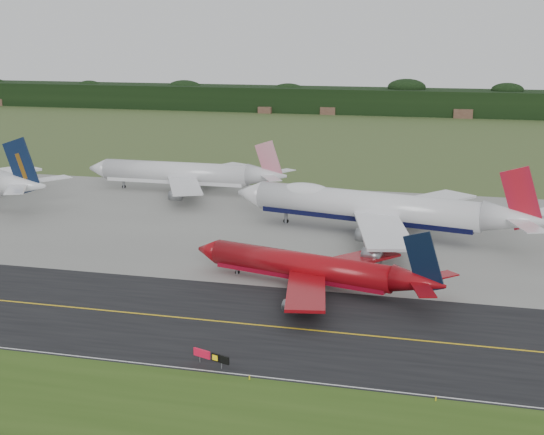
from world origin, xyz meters
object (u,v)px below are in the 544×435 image
(jet_ba_747, at_px, (376,208))
(taxiway_sign, at_px, (211,356))
(jet_red_737, at_px, (314,268))
(jet_star_tail, at_px, (186,174))

(jet_ba_747, distance_m, taxiway_sign, 67.45)
(jet_red_737, bearing_deg, jet_star_tail, 125.19)
(jet_ba_747, distance_m, jet_red_737, 35.37)
(jet_ba_747, relative_size, jet_red_737, 1.50)
(jet_ba_747, bearing_deg, jet_star_tail, 150.12)
(jet_ba_747, height_order, jet_star_tail, jet_ba_747)
(taxiway_sign, bearing_deg, jet_star_tail, 112.03)
(jet_ba_747, xyz_separation_m, taxiway_sign, (-12.45, -66.15, -4.24))
(jet_red_737, distance_m, taxiway_sign, 32.09)
(jet_red_737, xyz_separation_m, taxiway_sign, (-6.60, -31.34, -1.96))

